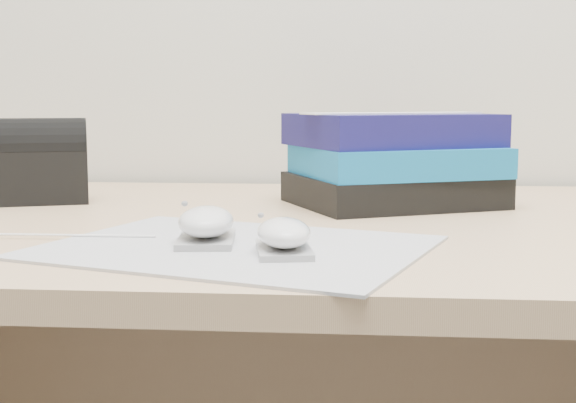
# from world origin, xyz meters

# --- Properties ---
(desk) EXTENTS (1.60, 0.80, 0.73)m
(desk) POSITION_xyz_m (0.00, 1.64, 0.50)
(desk) COLOR tan
(desk) RESTS_ON ground
(mousepad) EXTENTS (0.44, 0.39, 0.00)m
(mousepad) POSITION_xyz_m (-0.10, 1.36, 0.73)
(mousepad) COLOR #929299
(mousepad) RESTS_ON desk
(mouse_rear) EXTENTS (0.07, 0.11, 0.04)m
(mouse_rear) POSITION_xyz_m (-0.13, 1.38, 0.75)
(mouse_rear) COLOR #969699
(mouse_rear) RESTS_ON mousepad
(mouse_front) EXTENTS (0.07, 0.10, 0.04)m
(mouse_front) POSITION_xyz_m (-0.05, 1.33, 0.75)
(mouse_front) COLOR #9C9C9E
(mouse_front) RESTS_ON mousepad
(usb_cable) EXTENTS (0.21, 0.01, 0.00)m
(usb_cable) POSITION_xyz_m (-0.29, 1.40, 0.73)
(usb_cable) COLOR white
(usb_cable) RESTS_ON mousepad
(book_stack) EXTENTS (0.32, 0.30, 0.13)m
(book_stack) POSITION_xyz_m (0.07, 1.71, 0.79)
(book_stack) COLOR black
(book_stack) RESTS_ON desk
(pouch) EXTENTS (0.15, 0.13, 0.12)m
(pouch) POSITION_xyz_m (-0.43, 1.70, 0.79)
(pouch) COLOR black
(pouch) RESTS_ON desk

